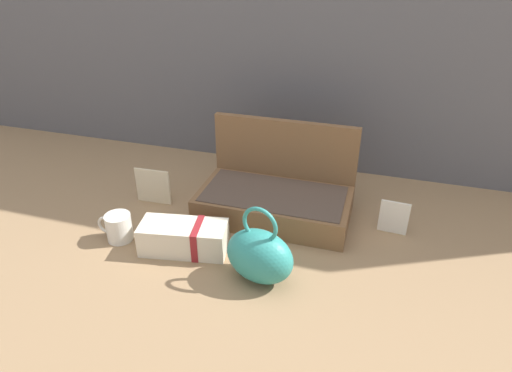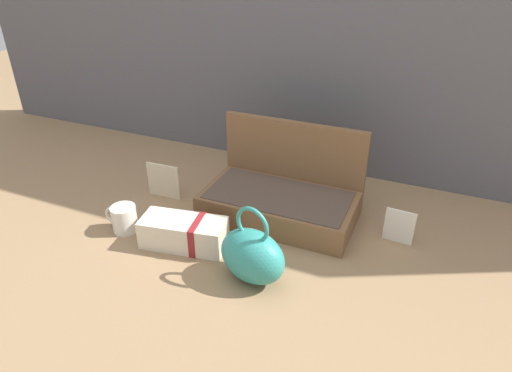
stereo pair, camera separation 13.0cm
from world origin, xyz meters
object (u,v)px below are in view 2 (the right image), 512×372
Objects in this scene: teal_pouch_handbag at (252,255)px; info_card_left at (399,226)px; cream_toiletry_bag at (185,233)px; coffee_mug at (124,219)px; open_suitcase at (282,196)px; poster_card_right at (163,181)px.

teal_pouch_handbag is 0.48m from info_card_left.
cream_toiletry_bag is 0.22m from coffee_mug.
open_suitcase reaches higher than teal_pouch_handbag.
teal_pouch_handbag is at bearing -13.20° from cream_toiletry_bag.
info_card_left is (0.35, 0.34, -0.02)m from teal_pouch_handbag.
open_suitcase is 1.84× the size of cream_toiletry_bag.
teal_pouch_handbag reaches higher than coffee_mug.
coffee_mug is (-0.47, 0.05, -0.04)m from teal_pouch_handbag.
info_card_left is at bearing 19.20° from coffee_mug.
open_suitcase is 0.44m from poster_card_right.
poster_card_right reaches higher than coffee_mug.
poster_card_right is (-0.82, -0.05, 0.01)m from info_card_left.
teal_pouch_handbag is 0.85× the size of cream_toiletry_bag.
teal_pouch_handbag is 2.06× the size of info_card_left.
open_suitcase is 0.35m from cream_toiletry_bag.
info_card_left is 0.87× the size of poster_card_right.
cream_toiletry_bag reaches higher than coffee_mug.
teal_pouch_handbag reaches higher than poster_card_right.
coffee_mug is 0.87m from info_card_left.
teal_pouch_handbag is at bearing -6.18° from coffee_mug.
cream_toiletry_bag is at bearing 1.95° from coffee_mug.
open_suitcase is at bearing 97.01° from teal_pouch_handbag.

